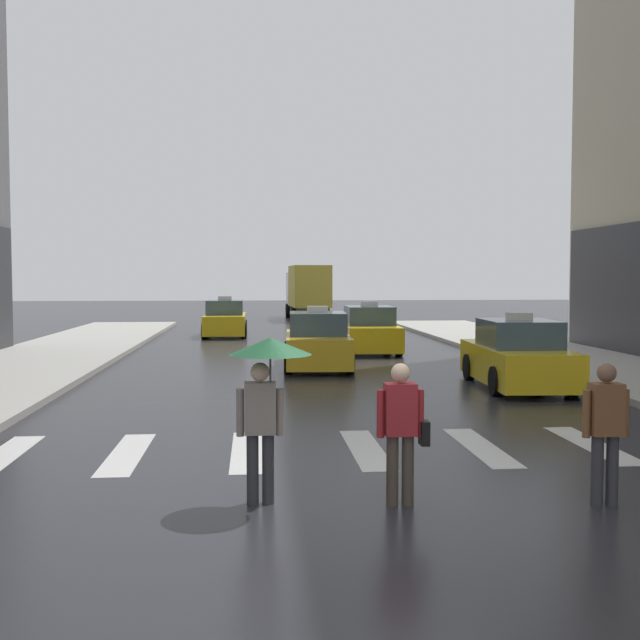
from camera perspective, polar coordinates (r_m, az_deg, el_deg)
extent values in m
plane|color=#26262B|center=(9.15, 6.21, -13.57)|extent=(160.00, 160.00, 0.00)
cube|color=silver|center=(12.44, -22.39, -9.26)|extent=(0.50, 2.80, 0.01)
cube|color=silver|center=(12.03, -14.07, -9.54)|extent=(0.50, 2.80, 0.01)
cube|color=silver|center=(11.88, -5.34, -9.62)|extent=(0.50, 2.80, 0.01)
cube|color=silver|center=(12.01, 3.40, -9.48)|extent=(0.50, 2.80, 0.01)
cube|color=silver|center=(12.39, 11.77, -9.14)|extent=(0.50, 2.80, 0.01)
cube|color=silver|center=(13.02, 19.47, -8.66)|extent=(0.50, 2.80, 0.01)
cube|color=yellow|center=(19.11, 14.38, -3.15)|extent=(2.06, 4.60, 0.84)
cube|color=#384C5B|center=(18.95, 14.49, -0.96)|extent=(1.72, 2.19, 0.64)
cube|color=silver|center=(18.93, 14.51, 0.28)|extent=(0.61, 0.27, 0.18)
cylinder|color=black|center=(20.23, 10.98, -3.43)|extent=(0.26, 0.67, 0.66)
cylinder|color=black|center=(20.67, 15.62, -3.35)|extent=(0.26, 0.67, 0.66)
cylinder|color=black|center=(17.62, 12.90, -4.42)|extent=(0.26, 0.67, 0.66)
cylinder|color=black|center=(18.13, 18.15, -4.29)|extent=(0.26, 0.67, 0.66)
cube|color=#F2EAB2|center=(21.14, 11.04, -2.40)|extent=(0.20, 0.05, 0.14)
cube|color=#F2EAB2|center=(21.45, 14.32, -2.36)|extent=(0.20, 0.05, 0.14)
cube|color=gold|center=(22.51, -0.20, -2.11)|extent=(2.01, 4.58, 0.84)
cube|color=#384C5B|center=(22.35, -0.19, -0.25)|extent=(1.70, 2.17, 0.64)
cube|color=silver|center=(22.33, -0.19, 0.80)|extent=(0.61, 0.27, 0.18)
cylinder|color=black|center=(23.86, -2.37, -2.37)|extent=(0.25, 0.67, 0.66)
cylinder|color=black|center=(23.92, 1.74, -2.36)|extent=(0.25, 0.67, 0.66)
cylinder|color=black|center=(21.17, -2.38, -3.08)|extent=(0.25, 0.67, 0.66)
cylinder|color=black|center=(21.24, 2.24, -3.06)|extent=(0.25, 0.67, 0.66)
cube|color=#F2EAB2|center=(24.75, -1.84, -1.54)|extent=(0.20, 0.05, 0.14)
cube|color=#F2EAB2|center=(24.79, 1.07, -1.53)|extent=(0.20, 0.05, 0.14)
cube|color=yellow|center=(27.29, 3.64, -1.19)|extent=(1.92, 4.55, 0.84)
cube|color=#384C5B|center=(27.15, 3.67, 0.35)|extent=(1.65, 2.14, 0.64)
cube|color=silver|center=(27.13, 3.67, 1.21)|extent=(0.61, 0.26, 0.18)
cylinder|color=black|center=(28.56, 1.60, -1.46)|extent=(0.24, 0.67, 0.66)
cylinder|color=black|center=(28.76, 4.99, -1.44)|extent=(0.24, 0.67, 0.66)
cylinder|color=black|center=(25.88, 2.12, -1.94)|extent=(0.24, 0.67, 0.66)
cylinder|color=black|center=(26.10, 5.86, -1.91)|extent=(0.24, 0.67, 0.66)
cube|color=#F2EAB2|center=(29.47, 1.87, -0.78)|extent=(0.20, 0.05, 0.14)
cube|color=#F2EAB2|center=(29.61, 4.30, -0.77)|extent=(0.20, 0.05, 0.14)
cube|color=yellow|center=(34.81, -7.03, -0.27)|extent=(1.80, 4.50, 0.84)
cube|color=#384C5B|center=(34.67, -7.04, 0.94)|extent=(1.60, 2.10, 0.64)
cube|color=silver|center=(34.66, -7.05, 1.62)|extent=(0.60, 0.24, 0.18)
cylinder|color=black|center=(36.21, -8.30, -0.51)|extent=(0.22, 0.66, 0.66)
cylinder|color=black|center=(36.15, -5.60, -0.50)|extent=(0.22, 0.66, 0.66)
cylinder|color=black|center=(33.52, -8.57, -0.81)|extent=(0.22, 0.66, 0.66)
cylinder|color=black|center=(33.46, -5.65, -0.80)|extent=(0.22, 0.66, 0.66)
cube|color=#F2EAB2|center=(37.10, -7.88, 0.00)|extent=(0.20, 0.04, 0.14)
cube|color=#F2EAB2|center=(37.06, -5.93, 0.01)|extent=(0.20, 0.04, 0.14)
cube|color=#2D2D2D|center=(48.03, -0.91, 0.80)|extent=(2.01, 6.65, 0.40)
cube|color=silver|center=(51.27, -1.29, 2.35)|extent=(2.16, 1.87, 2.10)
cube|color=#384C5B|center=(52.19, -1.39, 2.76)|extent=(1.89, 0.10, 0.95)
cube|color=gold|center=(47.09, -0.79, 2.52)|extent=(2.35, 4.87, 2.50)
cylinder|color=black|center=(51.03, -2.38, 0.71)|extent=(0.31, 0.91, 0.90)
cylinder|color=black|center=(51.22, -0.15, 0.72)|extent=(0.31, 0.91, 0.90)
cylinder|color=black|center=(46.51, -1.95, 0.47)|extent=(0.31, 0.91, 0.90)
cylinder|color=black|center=(46.72, 0.50, 0.49)|extent=(0.31, 0.91, 0.90)
cylinder|color=#333338|center=(9.14, -5.00, -10.90)|extent=(0.14, 0.14, 0.82)
cylinder|color=#333338|center=(9.15, -3.86, -10.90)|extent=(0.14, 0.14, 0.82)
cube|color=gray|center=(9.00, -4.45, -6.51)|extent=(0.36, 0.24, 0.60)
sphere|color=beige|center=(8.94, -4.46, -3.86)|extent=(0.22, 0.22, 0.22)
cylinder|color=gray|center=(9.01, -5.92, -6.83)|extent=(0.09, 0.09, 0.55)
cylinder|color=gray|center=(9.01, -2.98, -6.81)|extent=(0.09, 0.09, 0.55)
cylinder|color=#4C4C4C|center=(8.96, -3.69, -4.61)|extent=(0.02, 0.02, 1.00)
cone|color=#19512D|center=(8.91, -3.70, -1.94)|extent=(0.96, 0.96, 0.20)
cylinder|color=#473D33|center=(9.08, 5.37, -11.01)|extent=(0.14, 0.14, 0.82)
cylinder|color=#473D33|center=(9.11, 6.50, -10.96)|extent=(0.14, 0.14, 0.82)
cube|color=maroon|center=(8.95, 5.96, -6.57)|extent=(0.36, 0.24, 0.60)
sphere|color=beige|center=(8.89, 5.98, -3.90)|extent=(0.22, 0.22, 0.22)
cylinder|color=maroon|center=(8.92, 4.50, -6.93)|extent=(0.09, 0.09, 0.55)
cylinder|color=maroon|center=(9.00, 7.41, -6.85)|extent=(0.09, 0.09, 0.55)
cube|color=black|center=(9.06, 7.71, -8.27)|extent=(0.10, 0.20, 0.28)
cylinder|color=#333338|center=(9.59, 19.81, -10.42)|extent=(0.14, 0.14, 0.82)
cylinder|color=#333338|center=(9.66, 20.79, -10.33)|extent=(0.14, 0.14, 0.82)
cube|color=brown|center=(9.49, 20.39, -6.20)|extent=(0.36, 0.24, 0.60)
sphere|color=brown|center=(9.43, 20.43, -3.68)|extent=(0.22, 0.22, 0.22)
cylinder|color=brown|center=(9.40, 19.10, -6.57)|extent=(0.09, 0.09, 0.55)
cylinder|color=brown|center=(9.59, 21.63, -6.42)|extent=(0.09, 0.09, 0.55)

